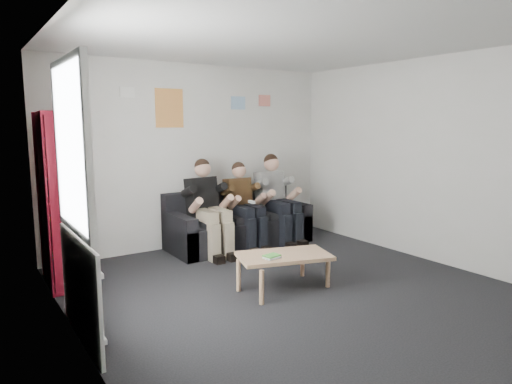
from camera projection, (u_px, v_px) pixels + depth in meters
room_shell at (301, 170)px, 4.77m from camera, size 5.00×5.00×5.00m
sofa at (238, 226)px, 6.92m from camera, size 2.15×0.88×0.83m
bookshelf at (58, 199)px, 5.16m from camera, size 0.29×0.88×1.97m
coffee_table at (284, 258)px, 5.06m from camera, size 1.01×0.55×0.40m
game_cases at (272, 257)px, 4.91m from camera, size 0.19×0.15×0.03m
person_left at (209, 208)px, 6.38m from camera, size 0.42×0.90×1.34m
person_middle at (245, 206)px, 6.71m from camera, size 0.38×0.82×1.27m
person_right at (278, 199)px, 7.03m from camera, size 0.43×0.92×1.37m
radiator at (89, 298)px, 3.91m from camera, size 0.10×0.64×0.60m
window at (76, 222)px, 3.77m from camera, size 0.05×1.30×2.36m
poster_large at (169, 108)px, 6.50m from camera, size 0.42×0.01×0.55m
poster_blue at (238, 103)px, 7.11m from camera, size 0.25×0.01×0.20m
poster_pink at (264, 101)px, 7.38m from camera, size 0.22×0.01×0.18m
poster_sign at (127, 92)px, 6.14m from camera, size 0.20×0.01×0.14m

